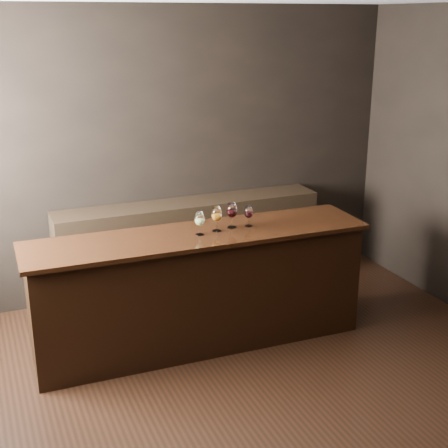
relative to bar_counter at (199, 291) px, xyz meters
name	(u,v)px	position (x,y,z in m)	size (l,w,h in m)	color
ground	(249,405)	(0.00, -0.99, -0.48)	(5.00, 5.00, 0.00)	black
room_shell	(212,160)	(-0.23, -0.88, 1.33)	(5.02, 4.52, 2.81)	black
bar_counter	(199,291)	(0.00, 0.00, 0.00)	(2.75, 0.60, 0.96)	black
bar_top	(199,235)	(0.00, 0.00, 0.50)	(2.84, 0.66, 0.04)	black
back_bar_shelf	(190,247)	(0.29, 1.04, 0.00)	(2.65, 0.40, 0.96)	black
glass_white	(200,220)	(0.00, -0.04, 0.65)	(0.08, 0.08, 0.19)	white
glass_amber	(217,215)	(0.16, -0.01, 0.66)	(0.09, 0.09, 0.21)	white
glass_red_a	(232,211)	(0.31, 0.03, 0.66)	(0.09, 0.09, 0.21)	white
glass_red_b	(249,213)	(0.45, 0.01, 0.63)	(0.07, 0.07, 0.17)	white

